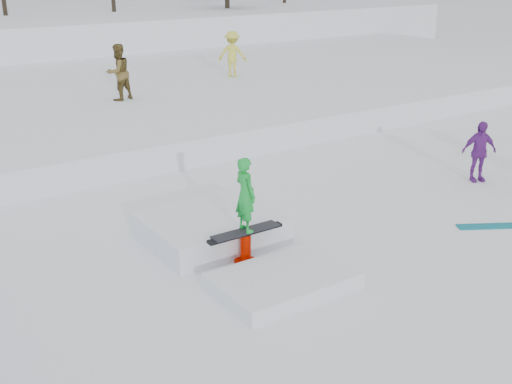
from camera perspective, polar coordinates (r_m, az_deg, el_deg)
ground at (r=11.47m, az=3.60°, el=-8.53°), size 120.00×120.00×0.00m
snow_midrise at (r=25.21m, az=-19.37°, el=7.40°), size 50.00×18.00×0.80m
walker_olive at (r=22.89m, az=-12.13°, el=10.37°), size 1.10×0.96×1.92m
walker_ygreen at (r=26.98m, az=-2.11°, el=12.16°), size 1.34×1.32×1.85m
spectator_purple at (r=17.48m, az=19.20°, el=3.43°), size 1.01×0.74×1.59m
loose_board_teal at (r=14.79m, az=20.03°, el=-2.88°), size 1.35×0.94×0.03m
jib_rail_feature at (r=12.62m, az=-2.37°, el=-4.15°), size 2.60×4.40×2.11m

